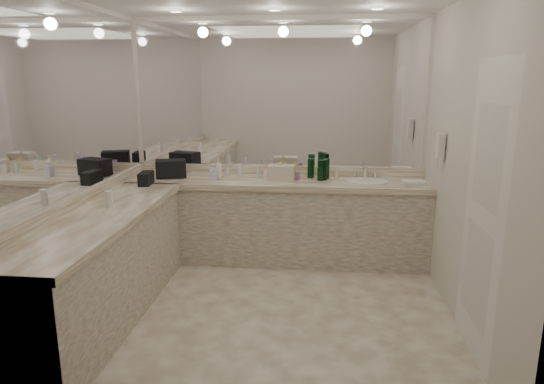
# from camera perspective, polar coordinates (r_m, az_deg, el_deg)

# --- Properties ---
(floor) EXTENTS (3.20, 3.20, 0.00)m
(floor) POSITION_cam_1_polar(r_m,az_deg,el_deg) (4.34, -0.99, -13.58)
(floor) COLOR beige
(floor) RESTS_ON ground
(wall_back) EXTENTS (3.20, 0.02, 2.60)m
(wall_back) POSITION_cam_1_polar(r_m,az_deg,el_deg) (5.41, 0.83, 6.28)
(wall_back) COLOR beige
(wall_back) RESTS_ON floor
(wall_left) EXTENTS (0.02, 3.00, 2.60)m
(wall_left) POSITION_cam_1_polar(r_m,az_deg,el_deg) (4.41, -22.21, 3.66)
(wall_left) COLOR beige
(wall_left) RESTS_ON floor
(wall_right) EXTENTS (0.02, 3.00, 2.60)m
(wall_right) POSITION_cam_1_polar(r_m,az_deg,el_deg) (4.06, 21.98, 2.92)
(wall_right) COLOR beige
(wall_right) RESTS_ON floor
(vanity_back_base) EXTENTS (3.20, 0.60, 0.84)m
(vanity_back_base) POSITION_cam_1_polar(r_m,az_deg,el_deg) (5.30, 0.52, -3.62)
(vanity_back_base) COLOR beige
(vanity_back_base) RESTS_ON floor
(vanity_back_top) EXTENTS (3.20, 0.64, 0.06)m
(vanity_back_top) POSITION_cam_1_polar(r_m,az_deg,el_deg) (5.17, 0.52, 1.12)
(vanity_back_top) COLOR silver
(vanity_back_top) RESTS_ON vanity_back_base
(vanity_left_base) EXTENTS (0.60, 2.40, 0.84)m
(vanity_left_base) POSITION_cam_1_polar(r_m,az_deg,el_deg) (4.25, -19.41, -8.80)
(vanity_left_base) COLOR beige
(vanity_left_base) RESTS_ON floor
(vanity_left_top) EXTENTS (0.64, 2.42, 0.06)m
(vanity_left_top) POSITION_cam_1_polar(r_m,az_deg,el_deg) (4.10, -19.77, -2.98)
(vanity_left_top) COLOR silver
(vanity_left_top) RESTS_ON vanity_left_base
(backsplash_back) EXTENTS (3.20, 0.04, 0.10)m
(backsplash_back) POSITION_cam_1_polar(r_m,az_deg,el_deg) (5.44, 0.80, 2.59)
(backsplash_back) COLOR silver
(backsplash_back) RESTS_ON vanity_back_top
(backsplash_left) EXTENTS (0.04, 3.00, 0.10)m
(backsplash_left) POSITION_cam_1_polar(r_m,az_deg,el_deg) (4.47, -21.59, -0.76)
(backsplash_left) COLOR silver
(backsplash_left) RESTS_ON vanity_left_top
(mirror_back) EXTENTS (3.12, 0.01, 1.55)m
(mirror_back) POSITION_cam_1_polar(r_m,az_deg,el_deg) (5.35, 0.84, 11.31)
(mirror_back) COLOR white
(mirror_back) RESTS_ON wall_back
(mirror_left) EXTENTS (0.01, 2.92, 1.55)m
(mirror_left) POSITION_cam_1_polar(r_m,az_deg,el_deg) (4.36, -22.62, 9.82)
(mirror_left) COLOR white
(mirror_left) RESTS_ON wall_left
(sink) EXTENTS (0.44, 0.44, 0.03)m
(sink) POSITION_cam_1_polar(r_m,az_deg,el_deg) (5.18, 11.06, 1.17)
(sink) COLOR white
(sink) RESTS_ON vanity_back_top
(faucet) EXTENTS (0.24, 0.16, 0.14)m
(faucet) POSITION_cam_1_polar(r_m,az_deg,el_deg) (5.37, 10.90, 2.42)
(faucet) COLOR silver
(faucet) RESTS_ON vanity_back_top
(wall_phone) EXTENTS (0.06, 0.10, 0.24)m
(wall_phone) POSITION_cam_1_polar(r_m,az_deg,el_deg) (4.71, 19.21, 5.09)
(wall_phone) COLOR white
(wall_phone) RESTS_ON wall_right
(door) EXTENTS (0.02, 0.82, 2.10)m
(door) POSITION_cam_1_polar(r_m,az_deg,el_deg) (3.65, 23.56, -2.38)
(door) COLOR white
(door) RESTS_ON wall_right
(black_toiletry_bag) EXTENTS (0.37, 0.29, 0.18)m
(black_toiletry_bag) POSITION_cam_1_polar(r_m,az_deg,el_deg) (5.39, -11.81, 2.66)
(black_toiletry_bag) COLOR black
(black_toiletry_bag) RESTS_ON vanity_back_top
(black_bag_spill) EXTENTS (0.14, 0.26, 0.13)m
(black_bag_spill) POSITION_cam_1_polar(r_m,az_deg,el_deg) (5.09, -14.60, 1.60)
(black_bag_spill) COLOR black
(black_bag_spill) RESTS_ON vanity_left_top
(cream_cosmetic_case) EXTENTS (0.29, 0.19, 0.16)m
(cream_cosmetic_case) POSITION_cam_1_polar(r_m,az_deg,el_deg) (5.16, 1.11, 2.36)
(cream_cosmetic_case) COLOR beige
(cream_cosmetic_case) RESTS_ON vanity_back_top
(hand_towel) EXTENTS (0.24, 0.17, 0.04)m
(hand_towel) POSITION_cam_1_polar(r_m,az_deg,el_deg) (5.15, 16.31, 1.06)
(hand_towel) COLOR white
(hand_towel) RESTS_ON vanity_back_top
(lotion_left) EXTENTS (0.06, 0.06, 0.14)m
(lotion_left) POSITION_cam_1_polar(r_m,az_deg,el_deg) (4.29, -18.64, -0.78)
(lotion_left) COLOR white
(lotion_left) RESTS_ON vanity_left_top
(soap_bottle_a) EXTENTS (0.10, 0.10, 0.22)m
(soap_bottle_a) POSITION_cam_1_polar(r_m,az_deg,el_deg) (5.26, -6.34, 2.79)
(soap_bottle_a) COLOR white
(soap_bottle_a) RESTS_ON vanity_back_top
(soap_bottle_b) EXTENTS (0.08, 0.08, 0.17)m
(soap_bottle_b) POSITION_cam_1_polar(r_m,az_deg,el_deg) (5.18, -6.89, 2.32)
(soap_bottle_b) COLOR silver
(soap_bottle_b) RESTS_ON vanity_back_top
(soap_bottle_c) EXTENTS (0.19, 0.19, 0.19)m
(soap_bottle_c) POSITION_cam_1_polar(r_m,az_deg,el_deg) (5.20, 0.92, 2.58)
(soap_bottle_c) COLOR #E6D988
(soap_bottle_c) RESTS_ON vanity_back_top
(green_bottle_0) EXTENTS (0.06, 0.06, 0.22)m
(green_bottle_0) POSITION_cam_1_polar(r_m,az_deg,el_deg) (5.14, 5.72, 2.56)
(green_bottle_0) COLOR #0A421E
(green_bottle_0) RESTS_ON vanity_back_top
(green_bottle_1) EXTENTS (0.06, 0.06, 0.22)m
(green_bottle_1) POSITION_cam_1_polar(r_m,az_deg,el_deg) (5.25, 6.44, 2.74)
(green_bottle_1) COLOR #0A421E
(green_bottle_1) RESTS_ON vanity_back_top
(green_bottle_2) EXTENTS (0.07, 0.07, 0.21)m
(green_bottle_2) POSITION_cam_1_polar(r_m,az_deg,el_deg) (5.28, 4.60, 2.82)
(green_bottle_2) COLOR #0A421E
(green_bottle_2) RESTS_ON vanity_back_top
(green_bottle_3) EXTENTS (0.06, 0.06, 0.22)m
(green_bottle_3) POSITION_cam_1_polar(r_m,az_deg,el_deg) (5.17, 6.18, 2.61)
(green_bottle_3) COLOR #0A421E
(green_bottle_3) RESTS_ON vanity_back_top
(amenity_bottle_0) EXTENTS (0.05, 0.05, 0.08)m
(amenity_bottle_0) POSITION_cam_1_polar(r_m,az_deg,el_deg) (5.17, 3.08, 1.91)
(amenity_bottle_0) COLOR #9966B2
(amenity_bottle_0) RESTS_ON vanity_back_top
(amenity_bottle_1) EXTENTS (0.04, 0.04, 0.10)m
(amenity_bottle_1) POSITION_cam_1_polar(r_m,az_deg,el_deg) (5.39, -5.25, 2.41)
(amenity_bottle_1) COLOR silver
(amenity_bottle_1) RESTS_ON vanity_back_top
(amenity_bottle_2) EXTENTS (0.06, 0.06, 0.10)m
(amenity_bottle_2) POSITION_cam_1_polar(r_m,az_deg,el_deg) (5.50, -11.74, 2.45)
(amenity_bottle_2) COLOR #9966B2
(amenity_bottle_2) RESTS_ON vanity_back_top
(amenity_bottle_3) EXTENTS (0.04, 0.04, 0.08)m
(amenity_bottle_3) POSITION_cam_1_polar(r_m,az_deg,el_deg) (5.27, 7.54, 2.00)
(amenity_bottle_3) COLOR white
(amenity_bottle_3) RESTS_ON vanity_back_top
(amenity_bottle_4) EXTENTS (0.05, 0.05, 0.11)m
(amenity_bottle_4) POSITION_cam_1_polar(r_m,az_deg,el_deg) (5.14, -0.69, 2.02)
(amenity_bottle_4) COLOR white
(amenity_bottle_4) RESTS_ON vanity_back_top
(amenity_bottle_5) EXTENTS (0.04, 0.04, 0.12)m
(amenity_bottle_5) POSITION_cam_1_polar(r_m,az_deg,el_deg) (5.24, -1.58, 2.28)
(amenity_bottle_5) COLOR silver
(amenity_bottle_5) RESTS_ON vanity_back_top
(amenity_bottle_6) EXTENTS (0.06, 0.06, 0.10)m
(amenity_bottle_6) POSITION_cam_1_polar(r_m,az_deg,el_deg) (5.28, 2.58, 2.27)
(amenity_bottle_6) COLOR #F2D84C
(amenity_bottle_6) RESTS_ON vanity_back_top
(amenity_bottle_7) EXTENTS (0.04, 0.04, 0.15)m
(amenity_bottle_7) POSITION_cam_1_polar(r_m,az_deg,el_deg) (5.30, -3.83, 2.53)
(amenity_bottle_7) COLOR silver
(amenity_bottle_7) RESTS_ON vanity_back_top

